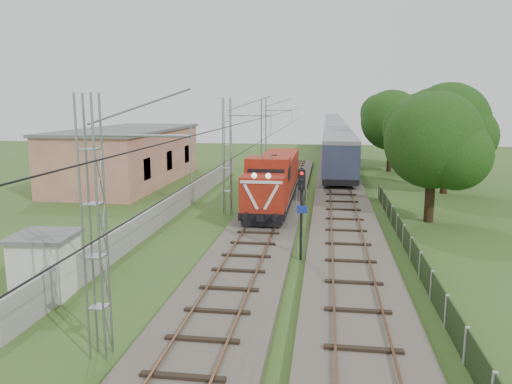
# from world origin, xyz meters

# --- Properties ---
(ground) EXTENTS (140.00, 140.00, 0.00)m
(ground) POSITION_xyz_m (0.00, 0.00, 0.00)
(ground) COLOR #375921
(ground) RESTS_ON ground
(track_main) EXTENTS (4.20, 70.00, 0.45)m
(track_main) POSITION_xyz_m (0.00, 7.00, 0.18)
(track_main) COLOR #6B6054
(track_main) RESTS_ON ground
(track_side) EXTENTS (4.20, 80.00, 0.45)m
(track_side) POSITION_xyz_m (5.00, 20.00, 0.18)
(track_side) COLOR #6B6054
(track_side) RESTS_ON ground
(catenary) EXTENTS (3.31, 70.00, 8.00)m
(catenary) POSITION_xyz_m (-2.95, 12.00, 4.05)
(catenary) COLOR gray
(catenary) RESTS_ON ground
(boundary_wall) EXTENTS (0.25, 40.00, 1.50)m
(boundary_wall) POSITION_xyz_m (-6.50, 12.00, 0.75)
(boundary_wall) COLOR #9E9E99
(boundary_wall) RESTS_ON ground
(station_building) EXTENTS (8.40, 20.40, 5.22)m
(station_building) POSITION_xyz_m (-15.00, 24.00, 2.63)
(station_building) COLOR tan
(station_building) RESTS_ON ground
(fence) EXTENTS (0.12, 32.00, 1.20)m
(fence) POSITION_xyz_m (8.00, 3.00, 0.60)
(fence) COLOR black
(fence) RESTS_ON ground
(locomotive) EXTENTS (2.78, 15.88, 4.03)m
(locomotive) POSITION_xyz_m (0.00, 14.81, 2.11)
(locomotive) COLOR black
(locomotive) RESTS_ON ground
(coach_rake) EXTENTS (3.26, 97.39, 3.77)m
(coach_rake) POSITION_xyz_m (5.00, 69.56, 2.68)
(coach_rake) COLOR black
(coach_rake) RESTS_ON ground
(signal_post) EXTENTS (0.51, 0.40, 4.60)m
(signal_post) POSITION_xyz_m (2.60, 2.27, 3.16)
(signal_post) COLOR black
(signal_post) RESTS_ON ground
(relay_hut) EXTENTS (2.63, 2.63, 2.53)m
(relay_hut) POSITION_xyz_m (-7.40, -3.56, 1.28)
(relay_hut) COLOR silver
(relay_hut) RESTS_ON ground
(tree_a) EXTENTS (6.49, 6.18, 8.42)m
(tree_a) POSITION_xyz_m (10.53, 11.45, 5.25)
(tree_a) COLOR #312514
(tree_a) RESTS_ON ground
(tree_b) EXTENTS (7.19, 6.85, 9.32)m
(tree_b) POSITION_xyz_m (13.81, 22.15, 5.81)
(tree_b) COLOR #312514
(tree_b) RESTS_ON ground
(tree_c) EXTENTS (6.95, 6.62, 9.01)m
(tree_c) POSITION_xyz_m (10.81, 35.34, 5.62)
(tree_c) COLOR #312514
(tree_c) RESTS_ON ground
(tree_d) EXTENTS (6.74, 6.42, 8.73)m
(tree_d) POSITION_xyz_m (14.37, 38.62, 5.45)
(tree_d) COLOR #312514
(tree_d) RESTS_ON ground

